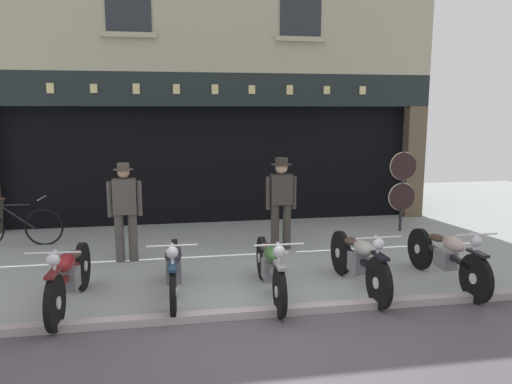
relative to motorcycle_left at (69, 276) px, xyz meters
name	(u,v)px	position (x,y,z in m)	size (l,w,h in m)	color
ground	(271,363)	(2.27, -1.73, -0.47)	(21.85, 22.00, 0.18)	gray
shop_facade	(208,142)	(2.27, 6.27, 1.28)	(10.15, 4.42, 6.31)	black
motorcycle_left	(69,276)	(0.00, 0.00, 0.00)	(0.62, 2.02, 0.93)	black
motorcycle_center_left	(174,268)	(1.32, 0.12, -0.01)	(0.62, 1.95, 0.91)	black
motorcycle_center	(270,266)	(2.61, -0.03, -0.01)	(0.62, 2.04, 0.92)	black
motorcycle_center_right	(359,260)	(3.88, -0.02, 0.00)	(0.62, 2.03, 0.93)	black
motorcycle_right	(446,256)	(5.22, -0.03, -0.01)	(0.62, 2.07, 0.92)	black
salesman_left	(125,208)	(0.54, 1.92, 0.48)	(0.56, 0.32, 1.66)	#47423D
shopkeeper_center	(281,198)	(3.26, 2.19, 0.51)	(0.56, 0.37, 1.68)	#38332D
tyre_sign_pole	(402,183)	(6.04, 3.06, 0.60)	(0.59, 0.06, 1.71)	#232328
advert_board_near	(141,143)	(0.68, 4.65, 1.38)	(0.65, 0.03, 0.97)	silver
leaning_bicycle	(14,226)	(-1.61, 3.26, -0.06)	(1.76, 0.50, 0.94)	black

